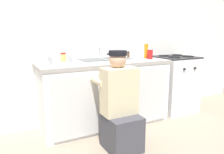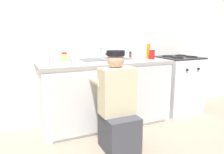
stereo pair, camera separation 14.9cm
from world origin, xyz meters
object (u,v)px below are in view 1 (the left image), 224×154
object	(u,v)px
soap_bottle_orange	(146,51)
dish_rack_tray	(60,63)
condiment_jar	(63,58)
plumber_person	(120,109)
spice_bottle_pepper	(128,55)
sink_double_basin	(105,60)
soda_cup_red	(150,54)
stove_range	(174,84)

from	to	relation	value
soap_bottle_orange	dish_rack_tray	size ratio (longest dim) A/B	0.89
condiment_jar	dish_rack_tray	distance (m)	0.24
plumber_person	spice_bottle_pepper	xyz separation A→B (m)	(0.63, 0.85, 0.50)
condiment_jar	sink_double_basin	bearing A→B (deg)	-16.97
soda_cup_red	dish_rack_tray	distance (m)	1.36
stove_range	soap_bottle_orange	xyz separation A→B (m)	(-0.55, 0.07, 0.56)
stove_range	condiment_jar	distance (m)	1.89
soda_cup_red	dish_rack_tray	world-z (taller)	soda_cup_red
stove_range	condiment_jar	size ratio (longest dim) A/B	7.25
soda_cup_red	soap_bottle_orange	xyz separation A→B (m)	(0.00, 0.11, 0.04)
spice_bottle_pepper	soda_cup_red	bearing A→B (deg)	-42.53
stove_range	spice_bottle_pepper	bearing A→B (deg)	166.82
spice_bottle_pepper	soap_bottle_orange	size ratio (longest dim) A/B	0.42
condiment_jar	spice_bottle_pepper	bearing A→B (deg)	1.20
sink_double_basin	plumber_person	distance (m)	0.83
sink_double_basin	stove_range	world-z (taller)	sink_double_basin
sink_double_basin	stove_range	distance (m)	1.36
condiment_jar	dish_rack_tray	world-z (taller)	condiment_jar
sink_double_basin	dish_rack_tray	xyz separation A→B (m)	(-0.63, -0.05, 0.01)
condiment_jar	dish_rack_tray	bearing A→B (deg)	-114.29
sink_double_basin	spice_bottle_pepper	size ratio (longest dim) A/B	7.62
plumber_person	soap_bottle_orange	size ratio (longest dim) A/B	4.42
stove_range	soap_bottle_orange	distance (m)	0.79
plumber_person	soap_bottle_orange	distance (m)	1.27
sink_double_basin	soda_cup_red	size ratio (longest dim) A/B	5.26
sink_double_basin	stove_range	bearing A→B (deg)	-0.10
sink_double_basin	condiment_jar	bearing A→B (deg)	163.03
condiment_jar	dish_rack_tray	xyz separation A→B (m)	(-0.10, -0.21, -0.04)
soda_cup_red	condiment_jar	distance (m)	1.27
spice_bottle_pepper	soda_cup_red	distance (m)	0.33
dish_rack_tray	plumber_person	bearing A→B (deg)	-51.82
sink_double_basin	dish_rack_tray	size ratio (longest dim) A/B	2.86
sink_double_basin	spice_bottle_pepper	xyz separation A→B (m)	(0.48, 0.18, 0.03)
plumber_person	soap_bottle_orange	bearing A→B (deg)	40.19
sink_double_basin	soap_bottle_orange	world-z (taller)	soap_bottle_orange
sink_double_basin	spice_bottle_pepper	world-z (taller)	sink_double_basin
spice_bottle_pepper	dish_rack_tray	bearing A→B (deg)	-168.08
plumber_person	dish_rack_tray	xyz separation A→B (m)	(-0.49, 0.62, 0.47)
plumber_person	condiment_jar	bearing A→B (deg)	115.11
spice_bottle_pepper	stove_range	bearing A→B (deg)	-13.18
sink_double_basin	condiment_jar	distance (m)	0.56
plumber_person	dish_rack_tray	world-z (taller)	plumber_person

